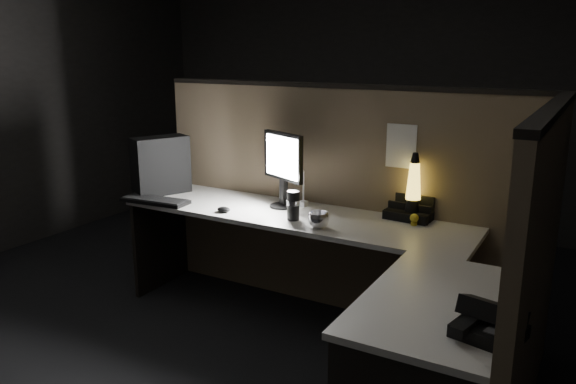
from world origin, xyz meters
The scene contains 17 objects.
floor centered at (0.00, 0.00, 0.00)m, with size 6.00×6.00×0.00m, color black.
room_shell centered at (0.00, 0.00, 1.62)m, with size 6.00×6.00×6.00m.
partition_back centered at (0.00, 0.93, 0.75)m, with size 2.66×0.06×1.50m, color brown.
partition_right centered at (1.33, 0.10, 0.75)m, with size 0.06×1.66×1.50m, color brown.
desk centered at (0.18, 0.25, 0.58)m, with size 2.60×1.60×0.73m.
pc_tower centered at (-1.22, 0.58, 0.94)m, with size 0.18×0.39×0.41m, color black.
monitor centered at (-0.28, 0.71, 1.03)m, with size 0.36×0.19×0.49m.
keyboard centered at (-1.09, 0.36, 0.74)m, with size 0.48×0.16×0.02m, color black.
mouse centered at (-0.54, 0.40, 0.75)m, with size 0.09×0.06×0.03m, color black.
clip_lamp centered at (-0.17, 0.70, 0.88)m, with size 0.05×0.20×0.26m.
organizer centered at (0.54, 0.89, 0.78)m, with size 0.29×0.26×0.21m.
lava_lamp centered at (0.55, 0.84, 0.90)m, with size 0.11×0.11×0.42m.
travel_mug centered at (-0.08, 0.48, 0.82)m, with size 0.08×0.08×0.18m, color black.
steel_mug centered at (0.13, 0.41, 0.78)m, with size 0.12×0.12×0.10m, color silver.
figurine centered at (0.60, 0.74, 0.77)m, with size 0.05×0.05×0.05m, color gold.
pinned_paper centered at (0.45, 0.90, 1.17)m, with size 0.19×0.00×0.27m, color white.
desk_phone centered at (1.24, -0.42, 0.78)m, with size 0.27×0.27×0.14m.
Camera 1 is at (1.52, -2.39, 1.75)m, focal length 35.00 mm.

